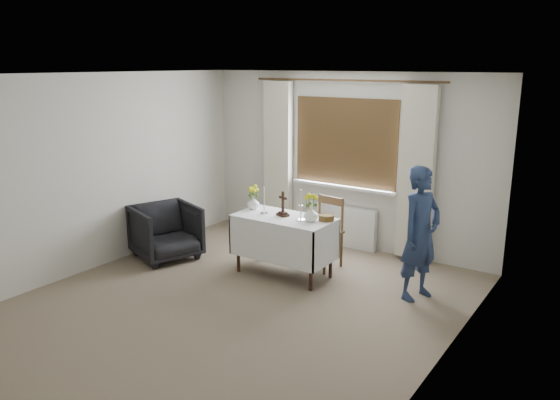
# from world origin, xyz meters

# --- Properties ---
(ground) EXTENTS (5.00, 5.00, 0.00)m
(ground) POSITION_xyz_m (0.00, 0.00, 0.00)
(ground) COLOR #87725D
(ground) RESTS_ON ground
(altar_table) EXTENTS (1.24, 0.64, 0.76)m
(altar_table) POSITION_xyz_m (-0.06, 1.00, 0.38)
(altar_table) COLOR white
(altar_table) RESTS_ON ground
(wooden_chair) EXTENTS (0.48, 0.48, 0.93)m
(wooden_chair) POSITION_xyz_m (0.21, 1.49, 0.47)
(wooden_chair) COLOR #4F341B
(wooden_chair) RESTS_ON ground
(armchair) EXTENTS (1.05, 1.03, 0.75)m
(armchair) POSITION_xyz_m (-1.73, 0.60, 0.37)
(armchair) COLOR black
(armchair) RESTS_ON ground
(person) EXTENTS (0.53, 0.65, 1.53)m
(person) POSITION_xyz_m (1.59, 1.28, 0.76)
(person) COLOR navy
(person) RESTS_ON ground
(radiator) EXTENTS (1.10, 0.10, 0.60)m
(radiator) POSITION_xyz_m (0.00, 2.42, 0.30)
(radiator) COLOR silver
(radiator) RESTS_ON ground
(wooden_cross) EXTENTS (0.17, 0.15, 0.31)m
(wooden_cross) POSITION_xyz_m (-0.09, 1.02, 0.92)
(wooden_cross) COLOR black
(wooden_cross) RESTS_ON altar_table
(candlestick_left) EXTENTS (0.13, 0.13, 0.35)m
(candlestick_left) POSITION_xyz_m (-0.34, 0.97, 0.94)
(candlestick_left) COLOR silver
(candlestick_left) RESTS_ON altar_table
(candlestick_right) EXTENTS (0.11, 0.11, 0.38)m
(candlestick_right) POSITION_xyz_m (0.20, 0.98, 0.95)
(candlestick_right) COLOR silver
(candlestick_right) RESTS_ON altar_table
(flower_vase_left) EXTENTS (0.18, 0.18, 0.17)m
(flower_vase_left) POSITION_xyz_m (-0.59, 1.08, 0.84)
(flower_vase_left) COLOR white
(flower_vase_left) RESTS_ON altar_table
(flower_vase_right) EXTENTS (0.21, 0.21, 0.18)m
(flower_vase_right) POSITION_xyz_m (0.32, 1.01, 0.85)
(flower_vase_right) COLOR white
(flower_vase_right) RESTS_ON altar_table
(wicker_basket) EXTENTS (0.21, 0.21, 0.07)m
(wicker_basket) POSITION_xyz_m (0.46, 1.15, 0.80)
(wicker_basket) COLOR brown
(wicker_basket) RESTS_ON altar_table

